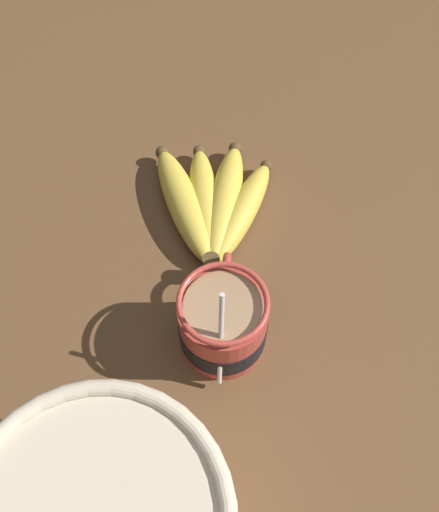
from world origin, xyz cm
name	(u,v)px	position (x,y,z in cm)	size (l,w,h in cm)	color
table	(249,321)	(0.00, 0.00, 1.93)	(137.32, 137.32, 3.86)	brown
coffee_mug	(223,323)	(-3.30, 2.87, 8.15)	(13.83, 9.47, 14.30)	#B23D33
banana_bunch	(211,205)	(13.80, 5.45, 5.77)	(20.52, 17.22, 4.32)	#4C381E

